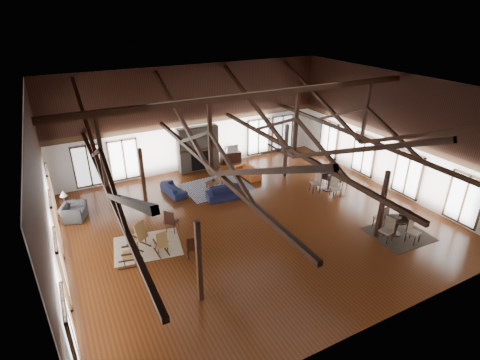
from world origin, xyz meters
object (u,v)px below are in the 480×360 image
sofa_navy_left (173,189)px  tv_console (231,157)px  sofa_navy_front (227,193)px  cafe_table_near (397,224)px  coffee_table (216,181)px  sofa_orange (248,172)px  cafe_table_far (329,181)px  armchair (74,212)px

sofa_navy_left → tv_console: 5.12m
sofa_navy_front → cafe_table_near: cafe_table_near is taller
tv_console → sofa_navy_front: bearing=-118.3°
coffee_table → tv_console: size_ratio=0.94×
sofa_navy_left → sofa_orange: 4.47m
cafe_table_near → cafe_table_far: 4.65m
sofa_orange → tv_console: 2.30m
sofa_navy_front → cafe_table_far: (5.16, -1.63, 0.23)m
armchair → cafe_table_far: size_ratio=0.53×
sofa_navy_left → armchair: bearing=86.5°
sofa_navy_left → tv_console: (4.51, 2.44, 0.05)m
coffee_table → sofa_navy_left: bearing=150.7°
sofa_navy_left → sofa_orange: sofa_orange is taller
coffee_table → cafe_table_near: 9.13m
cafe_table_far → tv_console: size_ratio=1.64×
coffee_table → armchair: 7.08m
sofa_navy_front → sofa_navy_left: size_ratio=1.14×
coffee_table → cafe_table_far: 5.99m
sofa_navy_front → armchair: size_ratio=1.87×
sofa_navy_left → sofa_orange: (4.46, 0.14, 0.00)m
sofa_navy_front → sofa_navy_left: 2.85m
armchair → cafe_table_near: 14.31m
sofa_navy_left → cafe_table_far: 8.15m
sofa_orange → sofa_navy_front: bearing=-54.1°
sofa_navy_front → cafe_table_near: size_ratio=1.00×
coffee_table → cafe_table_near: cafe_table_near is taller
sofa_navy_front → cafe_table_far: cafe_table_far is taller
tv_console → cafe_table_far: bearing=-63.5°
sofa_orange → cafe_table_near: 8.62m
cafe_table_near → coffee_table: bearing=123.0°
sofa_orange → cafe_table_near: size_ratio=0.89×
sofa_navy_left → tv_console: tv_console is taller
cafe_table_near → tv_console: 10.81m
sofa_navy_front → coffee_table: size_ratio=1.74×
coffee_table → armchair: armchair is taller
sofa_navy_left → sofa_navy_front: bearing=-135.3°
sofa_orange → coffee_table: size_ratio=1.55×
sofa_navy_left → cafe_table_far: (7.41, -3.38, 0.27)m
cafe_table_near → armchair: bearing=147.4°
cafe_table_far → tv_console: 6.51m
sofa_navy_front → coffee_table: (-0.01, 1.38, 0.05)m
armchair → tv_console: bearing=-51.5°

